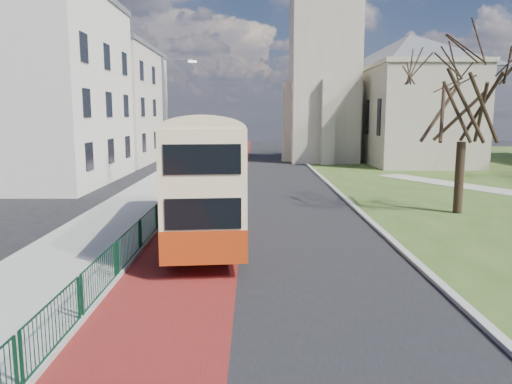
{
  "coord_description": "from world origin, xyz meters",
  "views": [
    {
      "loc": [
        0.96,
        -12.89,
        4.66
      ],
      "look_at": [
        1.06,
        4.39,
        2.0
      ],
      "focal_mm": 35.0,
      "sensor_mm": 36.0,
      "label": 1
    }
  ],
  "objects": [
    {
      "name": "ground",
      "position": [
        0.0,
        0.0,
        0.0
      ],
      "size": [
        160.0,
        160.0,
        0.0
      ],
      "primitive_type": "plane",
      "color": "black",
      "rests_on": "ground"
    },
    {
      "name": "road_carriageway",
      "position": [
        1.5,
        20.0,
        0.01
      ],
      "size": [
        9.0,
        120.0,
        0.01
      ],
      "primitive_type": "cube",
      "color": "black",
      "rests_on": "ground"
    },
    {
      "name": "bus_lane",
      "position": [
        -1.2,
        20.0,
        0.01
      ],
      "size": [
        3.4,
        120.0,
        0.01
      ],
      "primitive_type": "cube",
      "color": "#591414",
      "rests_on": "ground"
    },
    {
      "name": "pavement_west",
      "position": [
        -5.0,
        20.0,
        0.06
      ],
      "size": [
        4.0,
        120.0,
        0.12
      ],
      "primitive_type": "cube",
      "color": "gray",
      "rests_on": "ground"
    },
    {
      "name": "kerb_west",
      "position": [
        -3.0,
        20.0,
        0.07
      ],
      "size": [
        0.25,
        120.0,
        0.13
      ],
      "primitive_type": "cube",
      "color": "#999993",
      "rests_on": "ground"
    },
    {
      "name": "kerb_east",
      "position": [
        6.1,
        22.0,
        0.07
      ],
      "size": [
        0.25,
        80.0,
        0.13
      ],
      "primitive_type": "cube",
      "color": "#999993",
      "rests_on": "ground"
    },
    {
      "name": "pedestrian_railing",
      "position": [
        -2.95,
        4.0,
        0.55
      ],
      "size": [
        0.07,
        24.0,
        1.12
      ],
      "color": "#0D3922",
      "rests_on": "ground"
    },
    {
      "name": "gothic_church",
      "position": [
        12.56,
        38.0,
        13.13
      ],
      "size": [
        16.38,
        18.0,
        40.0
      ],
      "color": "gray",
      "rests_on": "ground"
    },
    {
      "name": "street_block_near",
      "position": [
        -14.0,
        22.0,
        6.51
      ],
      "size": [
        10.3,
        14.3,
        13.0
      ],
      "color": "silver",
      "rests_on": "ground"
    },
    {
      "name": "street_block_far",
      "position": [
        -14.0,
        38.0,
        5.76
      ],
      "size": [
        10.3,
        16.3,
        11.5
      ],
      "color": "beige",
      "rests_on": "ground"
    },
    {
      "name": "streetlamp",
      "position": [
        -4.35,
        18.0,
        4.59
      ],
      "size": [
        2.13,
        0.18,
        8.0
      ],
      "color": "gray",
      "rests_on": "pavement_west"
    },
    {
      "name": "bus",
      "position": [
        -0.9,
        5.97,
        2.56
      ],
      "size": [
        3.44,
        10.9,
        4.48
      ],
      "rotation": [
        0.0,
        0.0,
        0.09
      ],
      "color": "#A6330F",
      "rests_on": "ground"
    },
    {
      "name": "winter_tree_near",
      "position": [
        10.74,
        10.51,
        6.11
      ],
      "size": [
        6.94,
        6.94,
        8.76
      ],
      "rotation": [
        0.0,
        0.0,
        -0.18
      ],
      "color": "black",
      "rests_on": "grass_green"
    }
  ]
}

